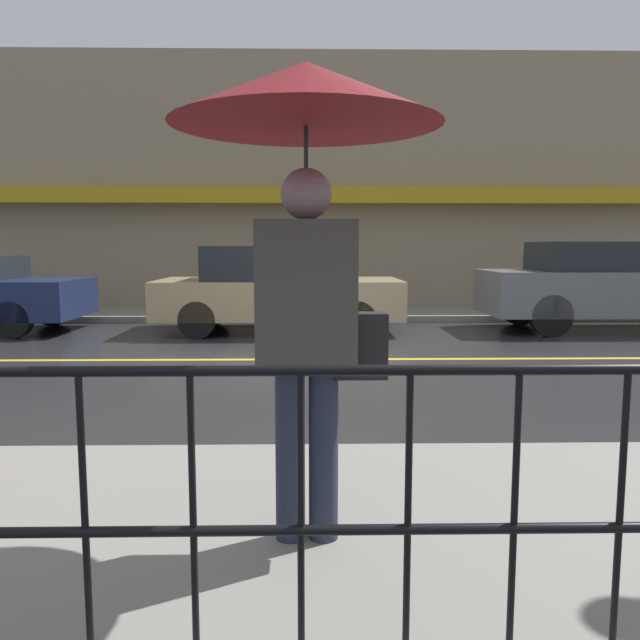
# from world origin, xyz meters

# --- Properties ---
(ground_plane) EXTENTS (80.00, 80.00, 0.00)m
(ground_plane) POSITION_xyz_m (0.00, 0.00, 0.00)
(ground_plane) COLOR #262628
(sidewalk_near) EXTENTS (28.00, 2.49, 0.13)m
(sidewalk_near) POSITION_xyz_m (0.00, -5.19, 0.07)
(sidewalk_near) COLOR gray
(sidewalk_near) RESTS_ON ground_plane
(sidewalk_far) EXTENTS (28.00, 2.12, 0.13)m
(sidewalk_far) POSITION_xyz_m (0.00, 5.01, 0.07)
(sidewalk_far) COLOR gray
(sidewalk_far) RESTS_ON ground_plane
(lane_marking) EXTENTS (25.20, 0.12, 0.01)m
(lane_marking) POSITION_xyz_m (0.00, 0.00, 0.00)
(lane_marking) COLOR gold
(lane_marking) RESTS_ON ground_plane
(building_storefront) EXTENTS (28.00, 0.85, 5.78)m
(building_storefront) POSITION_xyz_m (0.00, 6.19, 2.87)
(building_storefront) COLOR gray
(building_storefront) RESTS_ON ground_plane
(railing_foreground) EXTENTS (12.00, 0.04, 0.99)m
(railing_foreground) POSITION_xyz_m (0.00, -6.19, 0.75)
(railing_foreground) COLOR black
(railing_foreground) RESTS_ON sidewalk_near
(pedestrian) EXTENTS (1.20, 1.20, 2.16)m
(pedestrian) POSITION_xyz_m (-0.15, -5.34, 1.90)
(pedestrian) COLOR #23283D
(pedestrian) RESTS_ON sidewalk_near
(car_tan) EXTENTS (4.21, 1.92, 1.50)m
(car_tan) POSITION_xyz_m (-0.70, 2.80, 0.75)
(car_tan) COLOR tan
(car_tan) RESTS_ON ground_plane
(car_grey) EXTENTS (4.58, 1.74, 1.57)m
(car_grey) POSITION_xyz_m (5.25, 2.80, 0.81)
(car_grey) COLOR slate
(car_grey) RESTS_ON ground_plane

